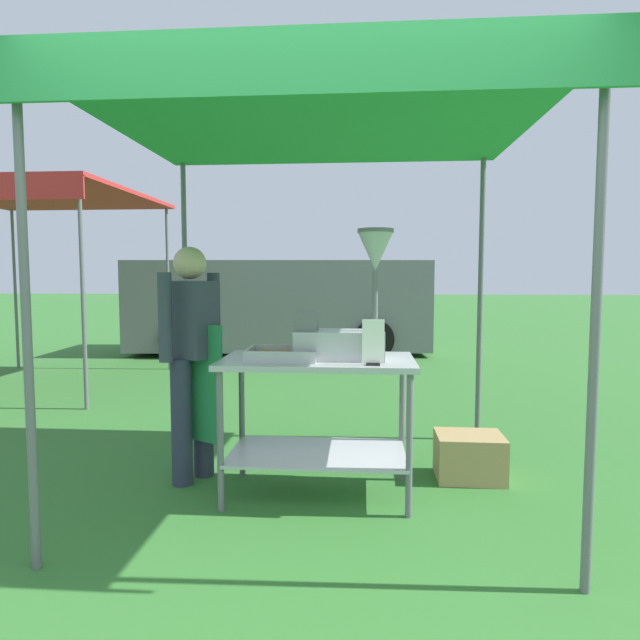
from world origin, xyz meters
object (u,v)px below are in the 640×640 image
Objects in this scene: neighbour_tent at (36,199)px; stall_canopy at (319,127)px; supply_crate at (469,456)px; donut_fryer at (347,317)px; menu_sign at (373,345)px; donut_cart at (318,395)px; van_grey at (281,305)px; vendor at (192,351)px; donut_tray at (281,356)px.

stall_canopy is at bearing -39.48° from neighbour_tent.
stall_canopy is 1.02× the size of neighbour_tent.
stall_canopy is 2.44m from supply_crate.
donut_fryer is (0.18, -0.12, -1.20)m from stall_canopy.
donut_fryer is 0.32m from menu_sign.
van_grey is (-1.24, 6.70, 0.23)m from donut_cart.
stall_canopy reaches higher than vendor.
stall_canopy is 1.22m from donut_fryer.
supply_crate is at bearing 41.40° from menu_sign.
stall_canopy is at bearing -5.76° from vendor.
neighbour_tent is (-4.20, 3.52, 1.38)m from menu_sign.
menu_sign reaches higher than supply_crate.
menu_sign is at bearing -39.96° from neighbour_tent.
vendor is 3.49× the size of supply_crate.
donut_tray is 1.61× the size of menu_sign.
vendor is 2.06m from supply_crate.
stall_canopy reaches higher than menu_sign.
van_grey is at bearing 101.94° from donut_fryer.
supply_crate is at bearing 14.18° from stall_canopy.
menu_sign is at bearing -19.50° from vendor.
donut_fryer is 6.88m from van_grey.
supply_crate is 0.08× the size of van_grey.
donut_fryer is 3.00× the size of menu_sign.
donut_fryer is at bearing -155.95° from supply_crate.
neighbour_tent reaches higher than donut_cart.
donut_cart is 0.55m from menu_sign.
donut_tray is at bearing -164.36° from donut_cart.
donut_cart is 0.76× the size of vendor.
neighbour_tent reaches higher than supply_crate.
van_grey is at bearing 52.73° from neighbour_tent.
van_grey is at bearing 100.46° from donut_cart.
stall_canopy is 1.43m from menu_sign.
donut_fryer reaches higher than donut_cart.
donut_fryer is (0.18, -0.02, 0.50)m from donut_cart.
neighbour_tent reaches higher than donut_tray.
donut_fryer is (0.41, 0.04, 0.24)m from donut_tray.
supply_crate is (0.69, 0.61, -0.85)m from menu_sign.
donut_tray is 1.53m from supply_crate.
stall_canopy is 6.00× the size of supply_crate.
van_grey is (-1.42, 6.72, -0.28)m from donut_fryer.
menu_sign is 1.30m from vendor.
donut_fryer reaches higher than vendor.
donut_tray is 0.48m from donut_fryer.
van_grey is at bearing 100.61° from stall_canopy.
donut_tray is at bearing -42.57° from neighbour_tent.
van_grey is 4.57m from neighbour_tent.
vendor reaches higher than supply_crate.
neighbour_tent is (-3.85, 3.27, 1.73)m from donut_cart.
vendor is (-0.88, 0.09, -1.45)m from stall_canopy.
neighbour_tent is (-4.03, 3.29, 1.23)m from donut_fryer.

